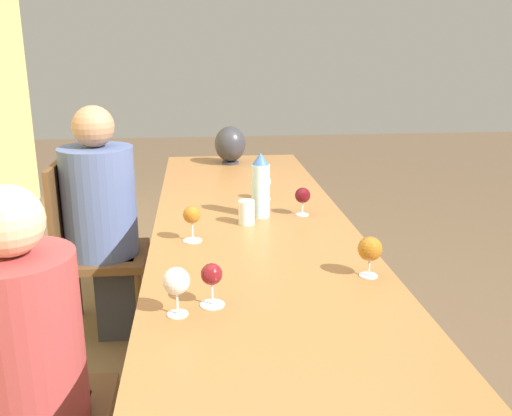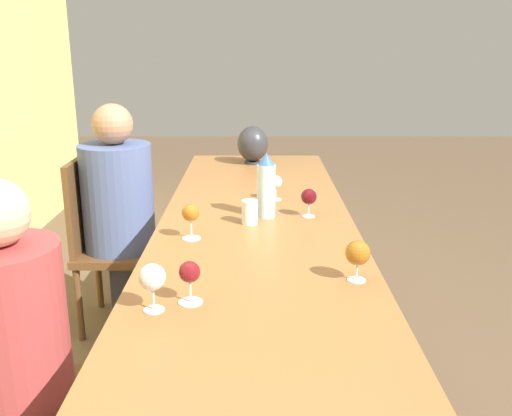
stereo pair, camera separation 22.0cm
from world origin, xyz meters
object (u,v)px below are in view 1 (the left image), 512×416
Objects in this scene: wine_glass_2 at (370,249)px; person_far at (104,217)px; wine_glass_5 at (303,196)px; vase at (230,144)px; wine_glass_0 at (192,216)px; chair_far at (88,245)px; water_tumbler at (246,212)px; wine_glass_4 at (176,282)px; water_bottle at (261,186)px; chair_near at (5,407)px; wine_glass_1 at (212,276)px; person_near at (31,366)px; wine_glass_3 at (265,183)px.

wine_glass_2 is 1.59m from person_far.
person_far reaches higher than wine_glass_5.
wine_glass_0 is (-1.36, 0.22, -0.02)m from vase.
wine_glass_0 is at bearing -145.97° from chair_far.
wine_glass_4 is (-0.78, 0.26, 0.05)m from water_tumbler.
water_tumbler is 0.67m from wine_glass_2.
water_bottle is 2.09× the size of wine_glass_2.
person_far reaches higher than chair_near.
vase is 1.92m from wine_glass_1.
person_far is at bearing 128.93° from vase.
water_tumbler is 0.75m from wine_glass_1.
water_tumbler is at bearing -129.32° from chair_far.
chair_near is at bearing 89.73° from wine_glass_1.
person_far reaches higher than person_near.
water_tumbler is 0.09× the size of person_near.
wine_glass_3 is (0.37, -0.12, 0.03)m from water_tumbler.
person_near is at bearing 131.66° from wine_glass_5.
person_near is 1.36m from person_far.
wine_glass_1 is at bearing -173.99° from wine_glass_0.
water_bottle is 0.94m from wine_glass_4.
wine_glass_3 is 0.96× the size of wine_glass_5.
chair_near reaches higher than wine_glass_2.
water_bottle is 0.23× the size of person_far.
vase is 1.95× the size of wine_glass_3.
person_far is at bearing -3.71° from chair_near.
wine_glass_5 is 1.21m from chair_far.
chair_near is at bearing 134.62° from water_bottle.
vase reaches higher than wine_glass_3.
person_near is at bearing 136.93° from water_tumbler.
wine_glass_3 is 0.10× the size of person_near.
vase is 1.80× the size of wine_glass_1.
person_near is at bearing -176.32° from chair_far.
person_near is (-0.83, 0.93, -0.25)m from wine_glass_5.
wine_glass_1 is at bearing 165.71° from wine_glass_3.
chair_far is at bearing 73.49° from wine_glass_3.
wine_glass_0 reaches higher than wine_glass_5.
wine_glass_3 is (0.27, -0.05, -0.05)m from water_bottle.
chair_far is (0.53, 1.02, -0.38)m from wine_glass_5.
wine_glass_5 is 0.13× the size of chair_near.
wine_glass_5 is at bearing -153.65° from wine_glass_3.
wine_glass_3 is (0.94, 0.22, -0.01)m from wine_glass_2.
water_bottle is 1.99× the size of wine_glass_4.
water_bottle is 2.37× the size of wine_glass_3.
wine_glass_3 is at bearing -172.15° from vase.
wine_glass_0 is 1.17× the size of wine_glass_3.
wine_glass_1 is (-0.73, 0.16, 0.04)m from water_tumbler.
wine_glass_1 is 0.11× the size of person_far.
wine_glass_4 is at bearing 116.89° from wine_glass_1.
wine_glass_3 is at bearing -31.52° from wine_glass_0.
person_near is at bearing 98.57° from wine_glass_2.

